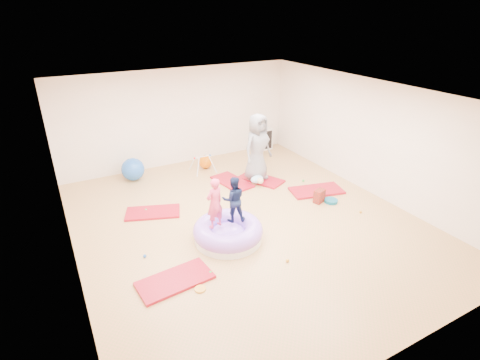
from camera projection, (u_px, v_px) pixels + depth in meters
room at (247, 163)px, 7.69m from camera, size 7.01×8.01×2.81m
gym_mat_front_left at (175, 280)px, 6.48m from camera, size 1.33×0.76×0.05m
gym_mat_mid_left at (153, 212)px, 8.61m from camera, size 1.35×0.99×0.05m
gym_mat_center_back at (232, 182)px, 10.10m from camera, size 0.81×1.31×0.05m
gym_mat_right at (316, 190)px, 9.62m from camera, size 1.44×0.95×0.06m
gym_mat_rear_right at (261, 179)px, 10.25m from camera, size 1.06×1.34×0.05m
inflatable_cushion at (228, 232)px, 7.58m from camera, size 1.42×1.42×0.45m
child_pink at (215, 201)px, 7.20m from camera, size 0.43×0.34×1.05m
child_navy at (234, 197)px, 7.43m from camera, size 0.56×0.50×0.97m
adult_caregiver at (257, 147)px, 9.87m from camera, size 1.00×0.78×1.80m
infant at (258, 180)px, 9.92m from camera, size 0.36×0.37×0.21m
ball_pit_balls at (247, 227)px, 8.03m from camera, size 4.90×3.20×0.07m
exercise_ball_blue at (133, 169)px, 10.16m from camera, size 0.62×0.62×0.62m
exercise_ball_orange at (205, 162)px, 10.94m from camera, size 0.39×0.39×0.39m
infant_play_gym at (203, 161)px, 10.63m from camera, size 0.64×0.60×0.49m
cube_shelf at (261, 139)px, 12.32m from camera, size 0.70×0.35×0.70m
balance_disc at (331, 201)px, 9.10m from camera, size 0.32×0.32×0.07m
backpack at (319, 196)px, 9.05m from camera, size 0.33×0.26×0.33m
yellow_toy at (200, 289)px, 6.30m from camera, size 0.19×0.19×0.03m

